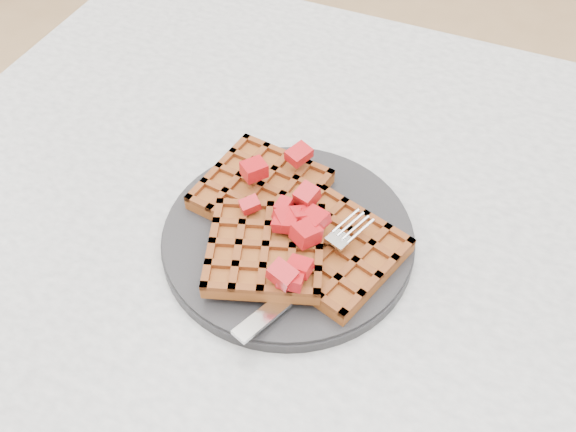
{
  "coord_description": "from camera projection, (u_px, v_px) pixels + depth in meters",
  "views": [
    {
      "loc": [
        0.01,
        -0.39,
        1.25
      ],
      "look_at": [
        -0.15,
        -0.03,
        0.79
      ],
      "focal_mm": 40.0,
      "sensor_mm": 36.0,
      "label": 1
    }
  ],
  "objects": [
    {
      "name": "plate",
      "position": [
        288.0,
        237.0,
        0.63
      ],
      "size": [
        0.25,
        0.25,
        0.02
      ],
      "primitive_type": "cylinder",
      "color": "black",
      "rests_on": "table"
    },
    {
      "name": "waffles",
      "position": [
        287.0,
        227.0,
        0.62
      ],
      "size": [
        0.23,
        0.2,
        0.03
      ],
      "color": "brown",
      "rests_on": "plate"
    },
    {
      "name": "strawberry_pile",
      "position": [
        288.0,
        206.0,
        0.6
      ],
      "size": [
        0.15,
        0.15,
        0.02
      ],
      "primitive_type": null,
      "color": "#8C0008",
      "rests_on": "waffles"
    },
    {
      "name": "fork",
      "position": [
        315.0,
        273.0,
        0.58
      ],
      "size": [
        0.08,
        0.18,
        0.02
      ],
      "primitive_type": null,
      "rotation": [
        0.0,
        0.0,
        -0.35
      ],
      "color": "silver",
      "rests_on": "plate"
    },
    {
      "name": "table",
      "position": [
        424.0,
        333.0,
        0.7
      ],
      "size": [
        1.2,
        0.8,
        0.75
      ],
      "color": "#BCBCBA",
      "rests_on": "ground"
    }
  ]
}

